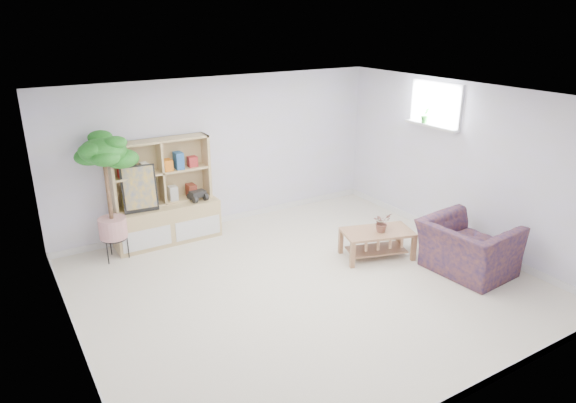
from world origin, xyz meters
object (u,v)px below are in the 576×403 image
storage_unit (165,192)px  armchair (468,244)px  coffee_table (377,244)px  floor_tree (109,199)px

storage_unit → armchair: size_ratio=1.42×
coffee_table → floor_tree: bearing=167.0°
coffee_table → storage_unit: bearing=155.9°
floor_tree → storage_unit: bearing=14.3°
storage_unit → floor_tree: (-0.84, -0.21, 0.13)m
storage_unit → floor_tree: 0.88m
storage_unit → coffee_table: storage_unit is taller
coffee_table → floor_tree: floor_tree is taller
armchair → storage_unit: bearing=40.7°
storage_unit → armchair: (3.09, -3.07, -0.38)m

